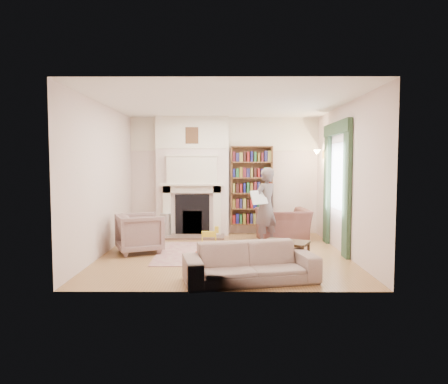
{
  "coord_description": "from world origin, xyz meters",
  "views": [
    {
      "loc": [
        0.03,
        -7.42,
        1.69
      ],
      "look_at": [
        0.0,
        0.25,
        1.15
      ],
      "focal_mm": 32.0,
      "sensor_mm": 36.0,
      "label": 1
    }
  ],
  "objects_px": {
    "man_reading": "(265,207)",
    "coffee_table": "(286,255)",
    "bookcase": "(251,186)",
    "paraffin_heater": "(166,225)",
    "armchair_reading": "(283,225)",
    "armchair_left": "(140,233)",
    "rocking_horse": "(209,236)",
    "sofa": "(250,263)"
  },
  "relations": [
    {
      "from": "armchair_reading",
      "to": "sofa",
      "type": "distance_m",
      "value": 3.24
    },
    {
      "from": "bookcase",
      "to": "rocking_horse",
      "type": "relative_size",
      "value": 3.98
    },
    {
      "from": "man_reading",
      "to": "coffee_table",
      "type": "bearing_deg",
      "value": 55.67
    },
    {
      "from": "armchair_reading",
      "to": "sofa",
      "type": "bearing_deg",
      "value": 66.85
    },
    {
      "from": "sofa",
      "to": "rocking_horse",
      "type": "bearing_deg",
      "value": 93.42
    },
    {
      "from": "sofa",
      "to": "rocking_horse",
      "type": "height_order",
      "value": "sofa"
    },
    {
      "from": "armchair_reading",
      "to": "sofa",
      "type": "relative_size",
      "value": 0.57
    },
    {
      "from": "sofa",
      "to": "paraffin_heater",
      "type": "relative_size",
      "value": 3.43
    },
    {
      "from": "bookcase",
      "to": "rocking_horse",
      "type": "height_order",
      "value": "bookcase"
    },
    {
      "from": "armchair_left",
      "to": "rocking_horse",
      "type": "distance_m",
      "value": 1.43
    },
    {
      "from": "armchair_reading",
      "to": "man_reading",
      "type": "xyz_separation_m",
      "value": [
        -0.45,
        -0.6,
        0.46
      ]
    },
    {
      "from": "armchair_reading",
      "to": "armchair_left",
      "type": "distance_m",
      "value": 3.15
    },
    {
      "from": "bookcase",
      "to": "armchair_left",
      "type": "xyz_separation_m",
      "value": [
        -2.26,
        -2.0,
        -0.8
      ]
    },
    {
      "from": "sofa",
      "to": "man_reading",
      "type": "bearing_deg",
      "value": 67.27
    },
    {
      "from": "armchair_reading",
      "to": "rocking_horse",
      "type": "height_order",
      "value": "armchair_reading"
    },
    {
      "from": "man_reading",
      "to": "paraffin_heater",
      "type": "xyz_separation_m",
      "value": [
        -2.2,
        1.0,
        -0.53
      ]
    },
    {
      "from": "man_reading",
      "to": "rocking_horse",
      "type": "distance_m",
      "value": 1.31
    },
    {
      "from": "armchair_left",
      "to": "paraffin_heater",
      "type": "relative_size",
      "value": 1.49
    },
    {
      "from": "bookcase",
      "to": "sofa",
      "type": "relative_size",
      "value": 0.98
    },
    {
      "from": "coffee_table",
      "to": "armchair_reading",
      "type": "bearing_deg",
      "value": 107.86
    },
    {
      "from": "bookcase",
      "to": "armchair_reading",
      "type": "bearing_deg",
      "value": -51.03
    },
    {
      "from": "bookcase",
      "to": "paraffin_heater",
      "type": "relative_size",
      "value": 3.36
    },
    {
      "from": "rocking_horse",
      "to": "coffee_table",
      "type": "bearing_deg",
      "value": -55.24
    },
    {
      "from": "rocking_horse",
      "to": "man_reading",
      "type": "bearing_deg",
      "value": -0.82
    },
    {
      "from": "armchair_left",
      "to": "bookcase",
      "type": "bearing_deg",
      "value": -72.02
    },
    {
      "from": "man_reading",
      "to": "paraffin_heater",
      "type": "distance_m",
      "value": 2.48
    },
    {
      "from": "armchair_reading",
      "to": "man_reading",
      "type": "height_order",
      "value": "man_reading"
    },
    {
      "from": "armchair_reading",
      "to": "coffee_table",
      "type": "distance_m",
      "value": 2.41
    },
    {
      "from": "paraffin_heater",
      "to": "man_reading",
      "type": "bearing_deg",
      "value": -24.33
    },
    {
      "from": "man_reading",
      "to": "paraffin_heater",
      "type": "height_order",
      "value": "man_reading"
    },
    {
      "from": "bookcase",
      "to": "armchair_reading",
      "type": "relative_size",
      "value": 1.72
    },
    {
      "from": "man_reading",
      "to": "armchair_left",
      "type": "bearing_deg",
      "value": -25.58
    },
    {
      "from": "coffee_table",
      "to": "paraffin_heater",
      "type": "relative_size",
      "value": 1.27
    },
    {
      "from": "sofa",
      "to": "paraffin_heater",
      "type": "bearing_deg",
      "value": 104.15
    },
    {
      "from": "rocking_horse",
      "to": "armchair_left",
      "type": "bearing_deg",
      "value": -158.17
    },
    {
      "from": "armchair_reading",
      "to": "rocking_horse",
      "type": "bearing_deg",
      "value": 14.39
    },
    {
      "from": "bookcase",
      "to": "rocking_horse",
      "type": "xyz_separation_m",
      "value": [
        -0.96,
        -1.43,
        -0.97
      ]
    },
    {
      "from": "armchair_reading",
      "to": "paraffin_heater",
      "type": "height_order",
      "value": "armchair_reading"
    },
    {
      "from": "man_reading",
      "to": "coffee_table",
      "type": "height_order",
      "value": "man_reading"
    },
    {
      "from": "sofa",
      "to": "armchair_left",
      "type": "bearing_deg",
      "value": 123.99
    },
    {
      "from": "bookcase",
      "to": "armchair_reading",
      "type": "xyz_separation_m",
      "value": [
        0.65,
        -0.8,
        -0.83
      ]
    },
    {
      "from": "coffee_table",
      "to": "paraffin_heater",
      "type": "distance_m",
      "value": 3.65
    }
  ]
}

